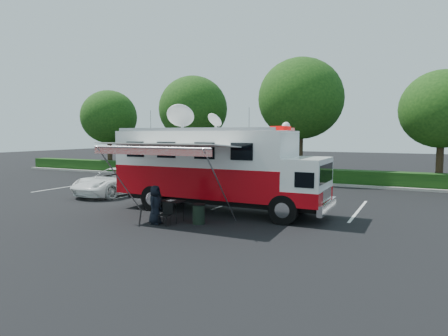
% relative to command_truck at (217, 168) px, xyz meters
% --- Properties ---
extents(ground_plane, '(120.00, 120.00, 0.00)m').
position_rel_command_truck_xyz_m(ground_plane, '(0.08, 0.00, -1.95)').
color(ground_plane, black).
rests_on(ground_plane, ground).
extents(back_border, '(60.00, 6.14, 8.87)m').
position_rel_command_truck_xyz_m(back_border, '(1.23, 12.90, 3.05)').
color(back_border, '#9E998E').
rests_on(back_border, ground_plane).
extents(stall_lines, '(24.12, 5.50, 0.01)m').
position_rel_command_truck_xyz_m(stall_lines, '(-0.42, 3.00, -1.95)').
color(stall_lines, silver).
rests_on(stall_lines, ground_plane).
extents(command_truck, '(9.49, 2.61, 4.56)m').
position_rel_command_truck_xyz_m(command_truck, '(0.00, 0.00, 0.00)').
color(command_truck, black).
rests_on(command_truck, ground_plane).
extents(awning, '(5.18, 2.67, 3.13)m').
position_rel_command_truck_xyz_m(awning, '(-0.85, -2.71, 0.98)').
color(awning, white).
rests_on(awning, ground_plane).
extents(white_suv, '(2.84, 5.53, 1.49)m').
position_rel_command_truck_xyz_m(white_suv, '(-7.43, 1.97, -1.95)').
color(white_suv, white).
rests_on(white_suv, ground_plane).
extents(person, '(0.57, 0.79, 1.48)m').
position_rel_command_truck_xyz_m(person, '(-1.03, -3.19, -1.95)').
color(person, black).
rests_on(person, ground_plane).
extents(folding_table, '(1.02, 0.76, 0.83)m').
position_rel_command_truck_xyz_m(folding_table, '(-0.71, -2.57, -1.17)').
color(folding_table, black).
rests_on(folding_table, ground_plane).
extents(folding_chair, '(0.49, 0.52, 0.85)m').
position_rel_command_truck_xyz_m(folding_chair, '(-0.53, -3.17, -1.45)').
color(folding_chair, black).
rests_on(folding_chair, ground_plane).
extents(trash_bin, '(0.51, 0.51, 0.77)m').
position_rel_command_truck_xyz_m(trash_bin, '(0.46, -2.45, -1.57)').
color(trash_bin, black).
rests_on(trash_bin, ground_plane).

